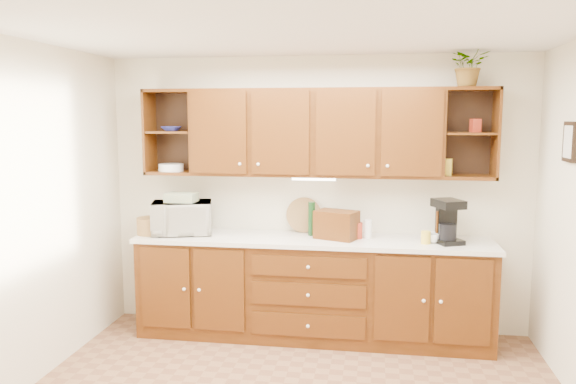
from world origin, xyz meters
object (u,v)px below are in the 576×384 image
(microwave, at_px, (182,218))
(bread_box, at_px, (337,225))
(coffee_maker, at_px, (447,222))
(potted_plant, at_px, (469,65))

(microwave, xyz_separation_m, bread_box, (1.45, 0.00, -0.02))
(bread_box, relative_size, coffee_maker, 0.95)
(microwave, relative_size, potted_plant, 1.49)
(bread_box, relative_size, potted_plant, 0.99)
(coffee_maker, distance_m, potted_plant, 1.36)
(coffee_maker, bearing_deg, microwave, 155.98)
(microwave, distance_m, bread_box, 1.46)
(microwave, xyz_separation_m, coffee_maker, (2.42, -0.01, 0.03))
(coffee_maker, bearing_deg, potted_plant, 10.79)
(bread_box, xyz_separation_m, potted_plant, (1.11, 0.09, 1.41))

